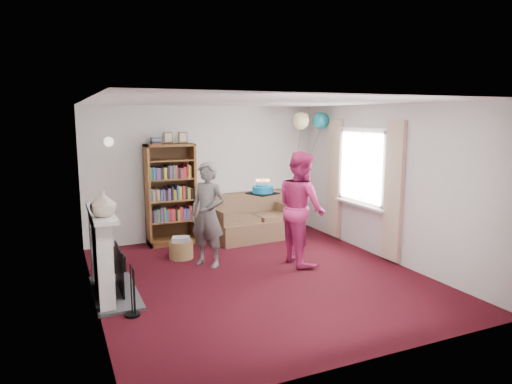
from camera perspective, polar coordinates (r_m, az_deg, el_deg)
name	(u,v)px	position (r m, az deg, el deg)	size (l,w,h in m)	color
ground	(260,277)	(6.74, 0.45, -10.59)	(5.00, 5.00, 0.00)	black
wall_back	(205,172)	(8.74, -6.36, 2.45)	(4.50, 0.02, 2.50)	silver
wall_left	(90,205)	(5.87, -20.07, -1.52)	(0.02, 5.00, 2.50)	silver
wall_right	(388,183)	(7.62, 16.13, 1.10)	(0.02, 5.00, 2.50)	silver
ceiling	(260,102)	(6.33, 0.48, 11.23)	(4.50, 5.00, 0.01)	white
fireplace	(106,257)	(6.24, -18.22, -7.77)	(0.55, 1.80, 1.12)	#3F3F42
window_bay	(362,181)	(8.06, 13.08, 1.33)	(0.14, 2.02, 2.20)	white
wall_sconce	(109,142)	(8.18, -17.95, 6.01)	(0.16, 0.23, 0.16)	gold
bookcase	(170,195)	(8.40, -10.68, -0.38)	(0.86, 0.42, 2.03)	#472B14
sofa	(253,221)	(8.77, -0.38, -3.65)	(1.59, 0.84, 0.84)	brown
wicker_basket	(181,249)	(7.64, -9.35, -7.00)	(0.40, 0.40, 0.36)	olive
person_striped	(208,214)	(7.07, -6.06, -2.81)	(0.59, 0.39, 1.62)	black
person_magenta	(301,208)	(7.19, 5.68, -1.96)	(0.87, 0.68, 1.78)	#BA2560
birthday_cake	(263,190)	(7.09, 0.84, 0.29)	(0.39, 0.39, 0.22)	black
balloons	(311,121)	(8.83, 6.87, 8.82)	(0.82, 0.33, 1.74)	#3F3F3F
mantel_vase	(103,203)	(5.72, -18.58, -1.36)	(0.30, 0.30, 0.32)	beige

